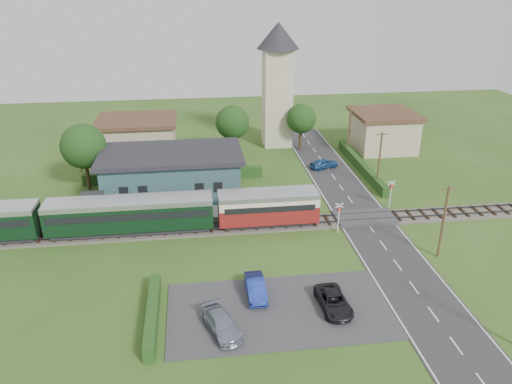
{
  "coord_description": "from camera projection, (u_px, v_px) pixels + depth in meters",
  "views": [
    {
      "loc": [
        -7.27,
        -42.79,
        23.72
      ],
      "look_at": [
        -1.21,
        4.0,
        2.94
      ],
      "focal_mm": 35.0,
      "sensor_mm": 36.0,
      "label": 1
    }
  ],
  "objects": [
    {
      "name": "car_park_dark",
      "position": [
        334.0,
        301.0,
        38.09
      ],
      "size": [
        2.31,
        4.59,
        1.25
      ],
      "primitive_type": "imported",
      "rotation": [
        0.0,
        0.0,
        0.06
      ],
      "color": "black",
      "rests_on": "car_park"
    },
    {
      "name": "car_park",
      "position": [
        279.0,
        310.0,
        38.16
      ],
      "size": [
        17.0,
        9.0,
        0.08
      ],
      "primitive_type": "cube",
      "color": "#333335",
      "rests_on": "ground"
    },
    {
      "name": "hedge_roadside",
      "position": [
        361.0,
        166.0,
        65.19
      ],
      "size": [
        0.8,
        18.0,
        1.2
      ],
      "primitive_type": "cube",
      "color": "#193814",
      "rests_on": "ground"
    },
    {
      "name": "streetlamp_west",
      "position": [
        79.0,
        150.0,
        63.59
      ],
      "size": [
        0.3,
        0.3,
        5.15
      ],
      "color": "#3F3F47",
      "rests_on": "ground"
    },
    {
      "name": "tree_b",
      "position": [
        232.0,
        123.0,
        67.86
      ],
      "size": [
        4.6,
        4.6,
        7.34
      ],
      "color": "#332316",
      "rests_on": "ground"
    },
    {
      "name": "house_west",
      "position": [
        138.0,
        138.0,
        69.05
      ],
      "size": [
        10.8,
        8.8,
        5.5
      ],
      "color": "tan",
      "rests_on": "ground"
    },
    {
      "name": "utility_pole_b",
      "position": [
        443.0,
        221.0,
        44.01
      ],
      "size": [
        1.4,
        0.22,
        7.0
      ],
      "color": "#473321",
      "rests_on": "ground"
    },
    {
      "name": "car_park_silver",
      "position": [
        222.0,
        324.0,
        35.61
      ],
      "size": [
        3.13,
        4.74,
        1.28
      ],
      "primitive_type": "imported",
      "rotation": [
        0.0,
        0.0,
        0.34
      ],
      "color": "gray",
      "rests_on": "car_park"
    },
    {
      "name": "pedestrian_near",
      "position": [
        230.0,
        204.0,
        52.38
      ],
      "size": [
        0.73,
        0.51,
        1.91
      ],
      "primitive_type": "imported",
      "rotation": [
        0.0,
        0.0,
        3.22
      ],
      "color": "gray",
      "rests_on": "platform"
    },
    {
      "name": "station_building",
      "position": [
        172.0,
        173.0,
        56.96
      ],
      "size": [
        16.0,
        9.0,
        5.3
      ],
      "color": "#2B5A5A",
      "rests_on": "ground"
    },
    {
      "name": "train",
      "position": [
        97.0,
        216.0,
        48.18
      ],
      "size": [
        43.2,
        2.9,
        3.4
      ],
      "color": "#232328",
      "rests_on": "ground"
    },
    {
      "name": "railway_track",
      "position": [
        270.0,
        224.0,
        51.02
      ],
      "size": [
        76.0,
        3.2,
        0.49
      ],
      "color": "#4C443D",
      "rests_on": "ground"
    },
    {
      "name": "platform",
      "position": [
        172.0,
        215.0,
        52.7
      ],
      "size": [
        30.0,
        3.0,
        0.45
      ],
      "primitive_type": "cube",
      "color": "gray",
      "rests_on": "ground"
    },
    {
      "name": "streetlamp_east",
      "position": [
        350.0,
        124.0,
        74.41
      ],
      "size": [
        0.3,
        0.3,
        5.15
      ],
      "color": "#3F3F47",
      "rests_on": "ground"
    },
    {
      "name": "crossing_signal_far",
      "position": [
        391.0,
        190.0,
        53.97
      ],
      "size": [
        0.84,
        0.28,
        3.28
      ],
      "color": "silver",
      "rests_on": "ground"
    },
    {
      "name": "church_tower",
      "position": [
        278.0,
        76.0,
        71.12
      ],
      "size": [
        6.0,
        6.0,
        17.6
      ],
      "color": "beige",
      "rests_on": "ground"
    },
    {
      "name": "hedge_station",
      "position": [
        174.0,
        176.0,
        61.88
      ],
      "size": [
        22.0,
        0.8,
        1.3
      ],
      "primitive_type": "cube",
      "color": "#193814",
      "rests_on": "ground"
    },
    {
      "name": "car_on_road",
      "position": [
        324.0,
        163.0,
        65.71
      ],
      "size": [
        4.07,
        2.66,
        1.29
      ],
      "primitive_type": "imported",
      "rotation": [
        0.0,
        0.0,
        1.9
      ],
      "color": "navy",
      "rests_on": "road"
    },
    {
      "name": "tree_c",
      "position": [
        301.0,
        119.0,
        71.0
      ],
      "size": [
        4.2,
        4.2,
        6.78
      ],
      "color": "#332316",
      "rests_on": "ground"
    },
    {
      "name": "house_east",
      "position": [
        383.0,
        130.0,
        72.25
      ],
      "size": [
        8.8,
        8.8,
        5.5
      ],
      "color": "tan",
      "rests_on": "ground"
    },
    {
      "name": "crossing_deck",
      "position": [
        365.0,
        218.0,
        52.15
      ],
      "size": [
        6.2,
        3.4,
        0.45
      ],
      "primitive_type": "cube",
      "color": "#333335",
      "rests_on": "ground"
    },
    {
      "name": "car_park_blue",
      "position": [
        256.0,
        288.0,
        39.64
      ],
      "size": [
        1.47,
        4.14,
        1.36
      ],
      "primitive_type": "imported",
      "rotation": [
        0.0,
        0.0,
        0.01
      ],
      "color": "navy",
      "rests_on": "car_park"
    },
    {
      "name": "tree_a",
      "position": [
        83.0,
        146.0,
        57.43
      ],
      "size": [
        5.2,
        5.2,
        8.0
      ],
      "color": "#332316",
      "rests_on": "ground"
    },
    {
      "name": "ground",
      "position": [
        273.0,
        235.0,
        49.25
      ],
      "size": [
        120.0,
        120.0,
        0.0
      ],
      "primitive_type": "plane",
      "color": "#2D4C19"
    },
    {
      "name": "utility_pole_d",
      "position": [
        349.0,
        130.0,
        69.42
      ],
      "size": [
        1.4,
        0.22,
        7.0
      ],
      "color": "#473321",
      "rests_on": "ground"
    },
    {
      "name": "equipment_hut",
      "position": [
        92.0,
        206.0,
        51.14
      ],
      "size": [
        2.3,
        2.3,
        2.55
      ],
      "color": "beige",
      "rests_on": "platform"
    },
    {
      "name": "pedestrian_far",
      "position": [
        127.0,
        212.0,
        51.01
      ],
      "size": [
        0.74,
        0.9,
        1.71
      ],
      "primitive_type": "imported",
      "rotation": [
        0.0,
        0.0,
        1.45
      ],
      "color": "gray",
      "rests_on": "platform"
    },
    {
      "name": "hedge_carpark",
      "position": [
        153.0,
        314.0,
        36.82
      ],
      "size": [
        0.8,
        9.0,
        1.2
      ],
      "primitive_type": "cube",
      "color": "#193814",
      "rests_on": "ground"
    },
    {
      "name": "utility_pole_c",
      "position": [
        379.0,
        159.0,
        58.53
      ],
      "size": [
        1.4,
        0.22,
        7.0
      ],
      "color": "#473321",
      "rests_on": "ground"
    },
    {
      "name": "road",
      "position": [
        371.0,
        228.0,
        50.41
      ],
      "size": [
        6.0,
        70.0,
        0.05
      ],
      "primitive_type": "cube",
      "color": "#28282B",
      "rests_on": "ground"
    },
    {
      "name": "crossing_signal_near",
      "position": [
        339.0,
        213.0,
        48.77
      ],
      "size": [
        0.84,
        0.28,
        3.28
      ],
      "color": "silver",
      "rests_on": "ground"
    }
  ]
}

